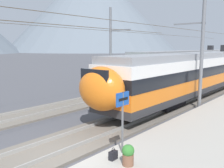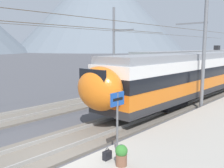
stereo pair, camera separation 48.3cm
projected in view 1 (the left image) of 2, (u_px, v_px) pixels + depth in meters
ground_plane at (62, 162)px, 9.39m from camera, size 400.00×400.00×0.00m
track_near at (44, 152)px, 10.14m from camera, size 120.00×3.00×0.28m
train_near_platform at (207, 69)px, 23.37m from camera, size 30.91×2.97×4.27m
train_far_track at (197, 62)px, 35.49m from camera, size 33.21×2.88×4.27m
catenary_mast_mid at (200, 49)px, 16.77m from camera, size 45.91×2.30×8.04m
catenary_mast_far_side at (112, 48)px, 24.43m from camera, size 45.91×2.62×8.17m
platform_sign at (123, 109)px, 9.06m from camera, size 0.70×0.08×2.33m
handbag_near_sign at (113, 155)px, 8.73m from camera, size 0.32×0.18×0.44m
potted_plant_by_shelter at (128, 154)px, 8.28m from camera, size 0.42×0.42×0.73m
mountain_right_ridge at (92, 8)px, 224.75m from camera, size 153.40×153.40×78.59m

